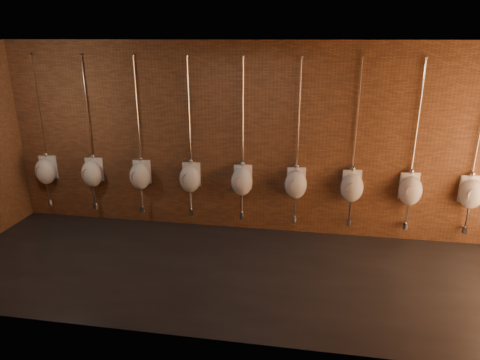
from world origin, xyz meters
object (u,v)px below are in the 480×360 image
(urinal_6, at_px, (352,187))
(urinal_5, at_px, (296,184))
(urinal_0, at_px, (46,170))
(urinal_7, at_px, (410,190))
(urinal_2, at_px, (140,175))
(urinal_8, at_px, (471,193))
(urinal_1, at_px, (92,173))
(urinal_3, at_px, (190,178))
(urinal_4, at_px, (242,181))

(urinal_6, bearing_deg, urinal_5, 180.00)
(urinal_0, relative_size, urinal_5, 1.00)
(urinal_0, bearing_deg, urinal_7, 0.00)
(urinal_2, xyz_separation_m, urinal_7, (4.54, 0.00, 0.00))
(urinal_0, bearing_deg, urinal_8, 0.00)
(urinal_1, height_order, urinal_7, same)
(urinal_7, bearing_deg, urinal_0, 180.00)
(urinal_6, bearing_deg, urinal_2, 180.00)
(urinal_2, height_order, urinal_3, same)
(urinal_0, relative_size, urinal_8, 1.00)
(urinal_6, bearing_deg, urinal_7, 0.00)
(urinal_1, relative_size, urinal_7, 1.00)
(urinal_1, height_order, urinal_5, same)
(urinal_2, relative_size, urinal_7, 1.00)
(urinal_2, bearing_deg, urinal_5, 0.00)
(urinal_0, bearing_deg, urinal_2, 0.00)
(urinal_0, distance_m, urinal_2, 1.82)
(urinal_1, bearing_deg, urinal_5, 0.00)
(urinal_2, distance_m, urinal_8, 5.45)
(urinal_5, bearing_deg, urinal_0, 180.00)
(urinal_1, distance_m, urinal_5, 3.63)
(urinal_2, xyz_separation_m, urinal_6, (3.63, 0.00, 0.00))
(urinal_5, height_order, urinal_8, same)
(urinal_6, height_order, urinal_7, same)
(urinal_3, bearing_deg, urinal_1, 180.00)
(urinal_0, distance_m, urinal_7, 6.35)
(urinal_2, bearing_deg, urinal_4, 0.00)
(urinal_3, xyz_separation_m, urinal_8, (4.54, 0.00, 0.00))
(urinal_4, relative_size, urinal_5, 1.00)
(urinal_2, xyz_separation_m, urinal_8, (5.45, 0.00, 0.00))
(urinal_0, height_order, urinal_1, same)
(urinal_8, bearing_deg, urinal_7, 180.00)
(urinal_5, bearing_deg, urinal_3, 180.00)
(urinal_2, height_order, urinal_7, same)
(urinal_3, xyz_separation_m, urinal_4, (0.91, 0.00, 0.00))
(urinal_0, height_order, urinal_6, same)
(urinal_5, distance_m, urinal_7, 1.82)
(urinal_0, bearing_deg, urinal_3, 0.00)
(urinal_4, height_order, urinal_5, same)
(urinal_5, xyz_separation_m, urinal_8, (2.72, 0.00, 0.00))
(urinal_3, relative_size, urinal_4, 1.00)
(urinal_2, distance_m, urinal_5, 2.72)
(urinal_2, height_order, urinal_4, same)
(urinal_1, bearing_deg, urinal_3, 0.00)
(urinal_4, distance_m, urinal_5, 0.91)
(urinal_0, distance_m, urinal_3, 2.72)
(urinal_8, bearing_deg, urinal_0, 180.00)
(urinal_3, bearing_deg, urinal_7, 0.00)
(urinal_7, bearing_deg, urinal_3, 180.00)
(urinal_1, bearing_deg, urinal_0, 180.00)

